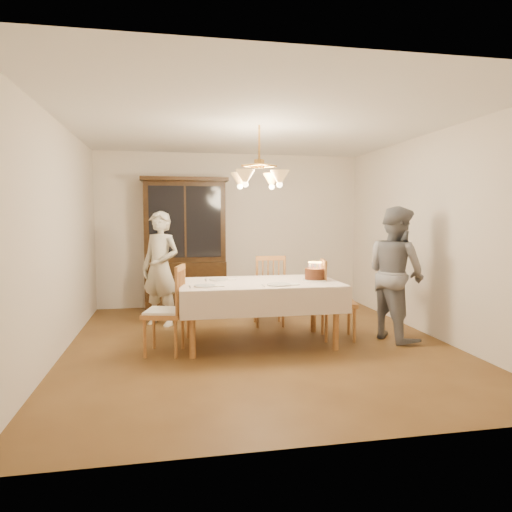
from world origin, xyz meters
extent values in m
plane|color=brown|center=(0.00, 0.00, 0.00)|extent=(5.00, 5.00, 0.00)
plane|color=white|center=(0.00, 0.00, 2.60)|extent=(5.00, 5.00, 0.00)
plane|color=silver|center=(0.00, 2.50, 1.30)|extent=(4.50, 0.00, 4.50)
plane|color=silver|center=(0.00, -2.50, 1.30)|extent=(4.50, 0.00, 4.50)
plane|color=silver|center=(-2.25, 0.00, 1.30)|extent=(0.00, 5.00, 5.00)
plane|color=silver|center=(2.25, 0.00, 1.30)|extent=(0.00, 5.00, 5.00)
cube|color=#975C2C|center=(0.00, 0.00, 0.73)|extent=(1.80, 1.00, 0.04)
cube|color=white|center=(0.00, 0.00, 0.75)|extent=(1.90, 1.10, 0.01)
cylinder|color=#975C2C|center=(-0.82, -0.42, 0.35)|extent=(0.07, 0.07, 0.71)
cylinder|color=#975C2C|center=(0.82, -0.42, 0.35)|extent=(0.07, 0.07, 0.71)
cylinder|color=#975C2C|center=(-0.82, 0.42, 0.35)|extent=(0.07, 0.07, 0.71)
cylinder|color=#975C2C|center=(0.82, 0.42, 0.35)|extent=(0.07, 0.07, 0.71)
cube|color=black|center=(-0.80, 2.23, 0.40)|extent=(1.30, 0.50, 0.80)
cube|color=black|center=(-0.80, 2.28, 1.45)|extent=(1.30, 0.40, 1.30)
cube|color=black|center=(-0.80, 2.08, 1.45)|extent=(1.14, 0.01, 1.14)
cube|color=black|center=(-0.80, 2.23, 2.13)|extent=(1.38, 0.54, 0.06)
cube|color=#975C2C|center=(0.32, 0.92, 0.45)|extent=(0.47, 0.45, 0.05)
cube|color=#975C2C|center=(0.31, 0.73, 0.97)|extent=(0.40, 0.07, 0.06)
cylinder|color=#975C2C|center=(0.51, 1.08, 0.21)|extent=(0.04, 0.04, 0.43)
cylinder|color=#975C2C|center=(0.16, 1.11, 0.21)|extent=(0.04, 0.04, 0.43)
cylinder|color=#975C2C|center=(0.49, 0.74, 0.21)|extent=(0.04, 0.04, 0.43)
cylinder|color=#975C2C|center=(0.13, 0.77, 0.21)|extent=(0.04, 0.04, 0.43)
cube|color=#975C2C|center=(-1.12, -0.19, 0.45)|extent=(0.51, 0.53, 0.05)
cube|color=#975C2C|center=(-0.94, -0.23, 0.97)|extent=(0.13, 0.40, 0.06)
cylinder|color=#975C2C|center=(-1.24, 0.03, 0.21)|extent=(0.04, 0.04, 0.43)
cylinder|color=#975C2C|center=(-1.33, -0.32, 0.21)|extent=(0.04, 0.04, 0.43)
cylinder|color=#975C2C|center=(-0.91, -0.05, 0.21)|extent=(0.04, 0.04, 0.43)
cylinder|color=#975C2C|center=(-1.00, -0.40, 0.21)|extent=(0.04, 0.04, 0.43)
cube|color=white|center=(-1.12, -0.19, 0.48)|extent=(0.46, 0.48, 0.03)
cube|color=#975C2C|center=(1.02, 0.05, 0.45)|extent=(0.50, 0.52, 0.05)
cube|color=#975C2C|center=(0.84, 0.09, 0.97)|extent=(0.12, 0.40, 0.06)
cylinder|color=#975C2C|center=(1.15, -0.16, 0.21)|extent=(0.04, 0.04, 0.43)
cylinder|color=#975C2C|center=(1.23, 0.19, 0.21)|extent=(0.04, 0.04, 0.43)
cylinder|color=#975C2C|center=(0.82, -0.09, 0.21)|extent=(0.04, 0.04, 0.43)
cylinder|color=#975C2C|center=(0.89, 0.26, 0.21)|extent=(0.04, 0.04, 0.43)
imported|color=beige|center=(-1.18, 1.20, 0.81)|extent=(0.70, 0.66, 1.61)
imported|color=slate|center=(1.72, -0.09, 0.83)|extent=(0.80, 0.93, 1.66)
cylinder|color=white|center=(0.69, -0.02, 0.77)|extent=(0.30, 0.30, 0.01)
cylinder|color=#3C1B0D|center=(0.69, -0.02, 0.84)|extent=(0.25, 0.25, 0.13)
cylinder|color=#598CD8|center=(0.77, -0.02, 0.94)|extent=(0.01, 0.01, 0.07)
sphere|color=#FFB23F|center=(0.77, -0.02, 0.98)|extent=(0.01, 0.01, 0.01)
cylinder|color=pink|center=(0.76, 0.01, 0.94)|extent=(0.01, 0.01, 0.07)
sphere|color=#FFB23F|center=(0.76, 0.01, 0.98)|extent=(0.01, 0.01, 0.01)
cylinder|color=#EACC66|center=(0.74, 0.04, 0.94)|extent=(0.01, 0.01, 0.07)
sphere|color=#FFB23F|center=(0.74, 0.04, 0.98)|extent=(0.01, 0.01, 0.01)
cylinder|color=#598CD8|center=(0.72, 0.05, 0.94)|extent=(0.01, 0.01, 0.07)
sphere|color=#FFB23F|center=(0.72, 0.05, 0.98)|extent=(0.01, 0.01, 0.01)
cylinder|color=pink|center=(0.68, 0.06, 0.94)|extent=(0.01, 0.01, 0.07)
sphere|color=#FFB23F|center=(0.68, 0.06, 0.98)|extent=(0.01, 0.01, 0.01)
cylinder|color=#EACC66|center=(0.66, 0.05, 0.94)|extent=(0.01, 0.01, 0.07)
sphere|color=#FFB23F|center=(0.66, 0.05, 0.98)|extent=(0.01, 0.01, 0.01)
cylinder|color=#598CD8|center=(0.63, 0.03, 0.94)|extent=(0.01, 0.01, 0.07)
sphere|color=#FFB23F|center=(0.63, 0.03, 0.98)|extent=(0.01, 0.01, 0.01)
cylinder|color=pink|center=(0.62, 0.00, 0.94)|extent=(0.01, 0.01, 0.07)
sphere|color=#FFB23F|center=(0.62, 0.00, 0.98)|extent=(0.01, 0.01, 0.01)
cylinder|color=#EACC66|center=(0.62, -0.03, 0.94)|extent=(0.01, 0.01, 0.07)
sphere|color=#FFB23F|center=(0.62, -0.03, 0.98)|extent=(0.01, 0.01, 0.01)
cylinder|color=#598CD8|center=(0.63, -0.06, 0.94)|extent=(0.01, 0.01, 0.07)
sphere|color=#FFB23F|center=(0.63, -0.06, 0.98)|extent=(0.01, 0.01, 0.01)
cylinder|color=pink|center=(0.66, -0.08, 0.94)|extent=(0.01, 0.01, 0.07)
sphere|color=#FFB23F|center=(0.66, -0.08, 0.98)|extent=(0.01, 0.01, 0.01)
cylinder|color=#EACC66|center=(0.68, -0.09, 0.94)|extent=(0.01, 0.01, 0.07)
sphere|color=#FFB23F|center=(0.68, -0.09, 0.98)|extent=(0.01, 0.01, 0.01)
cylinder|color=#598CD8|center=(0.72, -0.09, 0.94)|extent=(0.01, 0.01, 0.07)
sphere|color=#FFB23F|center=(0.72, -0.09, 0.98)|extent=(0.01, 0.01, 0.01)
cylinder|color=pink|center=(0.74, -0.07, 0.94)|extent=(0.01, 0.01, 0.07)
sphere|color=#FFB23F|center=(0.74, -0.07, 0.98)|extent=(0.01, 0.01, 0.01)
cylinder|color=#EACC66|center=(0.76, -0.05, 0.94)|extent=(0.01, 0.01, 0.07)
sphere|color=#FFB23F|center=(0.76, -0.05, 0.98)|extent=(0.01, 0.01, 0.01)
cylinder|color=white|center=(-0.67, -0.27, 0.77)|extent=(0.24, 0.24, 0.02)
cube|color=silver|center=(-0.83, -0.27, 0.76)|extent=(0.01, 0.16, 0.01)
cube|color=white|center=(-0.50, -0.27, 0.76)|extent=(0.10, 0.10, 0.01)
cylinder|color=white|center=(0.17, -0.32, 0.77)|extent=(0.27, 0.27, 0.02)
cube|color=silver|center=(-0.02, -0.32, 0.76)|extent=(0.01, 0.16, 0.01)
cube|color=white|center=(0.35, -0.32, 0.76)|extent=(0.10, 0.10, 0.01)
cylinder|color=white|center=(-0.46, 0.23, 0.77)|extent=(0.23, 0.23, 0.02)
cube|color=silver|center=(-0.62, 0.23, 0.76)|extent=(0.01, 0.16, 0.01)
cube|color=white|center=(-0.30, 0.23, 0.76)|extent=(0.10, 0.10, 0.01)
cylinder|color=#BF8C3F|center=(0.00, 0.00, 2.40)|extent=(0.02, 0.02, 0.40)
cylinder|color=#BF8C3F|center=(0.00, 0.00, 2.15)|extent=(0.12, 0.12, 0.10)
cone|color=#D8994C|center=(0.20, 0.20, 1.97)|extent=(0.22, 0.22, 0.18)
sphere|color=#FFD899|center=(0.20, 0.20, 1.90)|extent=(0.07, 0.07, 0.07)
cone|color=#D8994C|center=(-0.20, 0.20, 1.97)|extent=(0.22, 0.22, 0.18)
sphere|color=#FFD899|center=(-0.20, 0.20, 1.90)|extent=(0.07, 0.07, 0.07)
cone|color=#D8994C|center=(-0.20, -0.20, 1.97)|extent=(0.22, 0.22, 0.18)
sphere|color=#FFD899|center=(-0.20, -0.20, 1.90)|extent=(0.07, 0.07, 0.07)
cone|color=#D8994C|center=(0.20, -0.20, 1.97)|extent=(0.22, 0.22, 0.18)
sphere|color=#FFD899|center=(0.20, -0.20, 1.90)|extent=(0.07, 0.07, 0.07)
camera|label=1|loc=(-1.04, -5.31, 1.54)|focal=32.00mm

